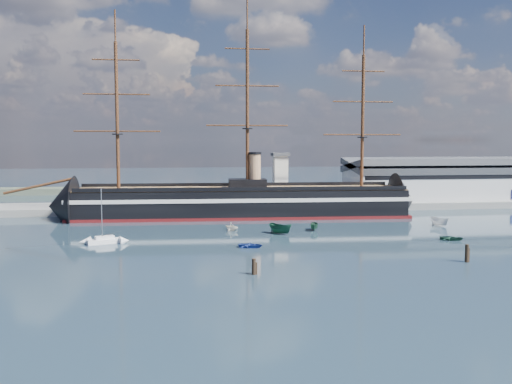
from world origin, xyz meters
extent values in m
plane|color=#1D3444|center=(0.00, 40.00, 0.00)|extent=(600.00, 600.00, 0.00)
cube|color=slate|center=(10.00, 76.00, 0.00)|extent=(180.00, 18.00, 2.00)
cube|color=#B7BABC|center=(58.00, 80.00, 7.00)|extent=(62.00, 20.00, 10.00)
cube|color=#3F4247|center=(58.00, 80.00, 12.60)|extent=(63.00, 21.00, 2.00)
cube|color=silver|center=(3.00, 73.00, 9.00)|extent=(4.00, 4.00, 14.00)
cube|color=#3F4247|center=(3.00, 73.00, 16.50)|extent=(5.00, 5.00, 1.00)
cube|color=black|center=(-10.44, 60.00, 4.00)|extent=(88.69, 20.39, 7.00)
cube|color=silver|center=(-10.44, 60.00, 5.20)|extent=(90.70, 20.73, 1.00)
cube|color=#571112|center=(-10.44, 60.00, 0.35)|extent=(90.70, 20.69, 0.90)
cone|color=black|center=(-56.94, 60.00, 3.70)|extent=(14.77, 16.36, 15.68)
cone|color=black|center=(36.06, 60.00, 3.70)|extent=(11.77, 16.21, 15.68)
cube|color=brown|center=(-10.44, 60.00, 7.60)|extent=(88.63, 19.12, 0.40)
cube|color=black|center=(-8.44, 60.00, 9.00)|extent=(10.29, 6.49, 2.50)
cylinder|color=tan|center=(-6.44, 60.00, 12.50)|extent=(3.20, 3.20, 9.00)
cylinder|color=#381E0F|center=(-62.44, 60.00, 9.00)|extent=(17.76, 1.59, 4.43)
cylinder|color=#381E0F|center=(-42.44, 60.00, 26.80)|extent=(0.90, 0.90, 38.00)
cylinder|color=#381E0F|center=(-8.44, 60.00, 28.80)|extent=(0.90, 0.90, 42.00)
cylinder|color=#381E0F|center=(23.56, 60.00, 25.80)|extent=(0.90, 0.90, 36.00)
cube|color=white|center=(-41.99, 24.09, 0.46)|extent=(7.21, 4.29, 0.92)
cube|color=white|center=(-41.99, 24.09, 1.20)|extent=(3.98, 2.66, 0.74)
cylinder|color=#B2B2B7|center=(-42.45, 24.09, 6.01)|extent=(0.15, 0.15, 10.17)
imported|color=#184B35|center=(-4.87, 30.66, 0.00)|extent=(7.44, 6.60, 2.93)
imported|color=navy|center=(-13.57, 15.64, 0.00)|extent=(2.08, 3.15, 1.37)
imported|color=#214A34|center=(3.74, 34.30, 0.00)|extent=(5.76, 3.38, 2.17)
imported|color=white|center=(-15.09, 36.89, 0.00)|extent=(5.83, 5.92, 2.13)
imported|color=#1E4335|center=(28.85, 17.80, 0.00)|extent=(2.49, 3.13, 1.37)
imported|color=silver|center=(35.67, 37.10, 0.00)|extent=(7.13, 4.45, 2.68)
cylinder|color=black|center=(-16.02, -6.38, 0.00)|extent=(0.64, 0.64, 3.18)
cylinder|color=black|center=(21.09, -2.69, 0.00)|extent=(0.64, 0.64, 3.77)
camera|label=1|loc=(-28.02, -92.04, 20.73)|focal=40.00mm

